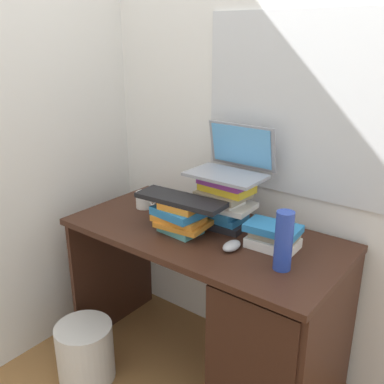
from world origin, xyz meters
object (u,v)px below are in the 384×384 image
computer_mouse (232,246)px  mug (144,200)px  water_bottle (284,241)px  book_stack_tall (226,201)px  book_stack_keyboard_riser (181,216)px  laptop (232,163)px  desk (259,325)px  wastebasket (85,352)px  book_stack_side (273,236)px  keyboard (180,200)px

computer_mouse → mug: size_ratio=0.86×
water_bottle → computer_mouse: bearing=176.4°
book_stack_tall → water_bottle: size_ratio=1.08×
computer_mouse → book_stack_keyboard_riser: bearing=177.5°
book_stack_tall → laptop: (-0.00, 0.05, 0.17)m
book_stack_keyboard_riser → mug: (-0.33, 0.11, -0.03)m
desk → computer_mouse: (-0.12, -0.05, 0.37)m
wastebasket → mug: bearing=90.5°
laptop → water_bottle: bearing=-32.6°
laptop → desk: bearing=-33.9°
water_bottle → wastebasket: bearing=-159.4°
book_stack_tall → laptop: bearing=91.6°
laptop → mug: bearing=-165.6°
computer_mouse → wastebasket: (-0.61, -0.33, -0.64)m
book_stack_side → computer_mouse: book_stack_side is taller
desk → book_stack_tall: (-0.28, 0.14, 0.47)m
book_stack_tall → water_bottle: book_stack_tall is taller
keyboard → wastebasket: keyboard is taller
water_bottle → desk: bearing=150.7°
laptop → mug: laptop is taller
computer_mouse → mug: bearing=168.7°
book_stack_side → water_bottle: 0.19m
desk → wastebasket: (-0.73, -0.38, -0.27)m
laptop → wastebasket: laptop is taller
desk → book_stack_tall: book_stack_tall is taller
book_stack_side → wastebasket: (-0.74, -0.46, -0.67)m
book_stack_keyboard_riser → water_bottle: bearing=-3.0°
wastebasket → keyboard: bearing=45.9°
mug → keyboard: bearing=-19.0°
laptop → mug: size_ratio=2.85×
book_stack_tall → wastebasket: size_ratio=0.87×
computer_mouse → wastebasket: size_ratio=0.35×
laptop → mug: (-0.45, -0.12, -0.25)m
book_stack_tall → book_stack_side: bearing=-13.2°
mug → water_bottle: 0.87m
keyboard → book_stack_keyboard_riser: bearing=98.5°
book_stack_side → mug: size_ratio=1.92×
book_stack_keyboard_riser → book_stack_side: book_stack_keyboard_riser is taller
book_stack_tall → book_stack_keyboard_riser: book_stack_tall is taller
book_stack_side → water_bottle: (0.11, -0.14, 0.06)m
laptop → computer_mouse: size_ratio=3.33×
book_stack_keyboard_riser → book_stack_tall: bearing=55.8°
book_stack_keyboard_riser → laptop: bearing=62.2°
book_stack_tall → book_stack_side: size_ratio=1.09×
book_stack_side → water_bottle: water_bottle is taller
keyboard → wastebasket: size_ratio=1.42×
desk → book_stack_side: bearing=87.6°
desk → computer_mouse: bearing=-157.8°
book_stack_side → wastebasket: size_ratio=0.79×
computer_mouse → wastebasket: 0.94m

